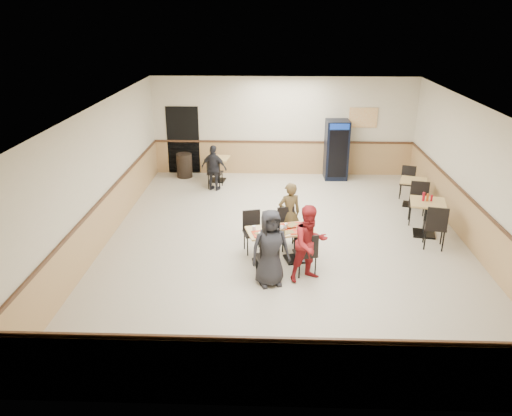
{
  "coord_description": "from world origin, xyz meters",
  "views": [
    {
      "loc": [
        -0.31,
        -10.09,
        4.82
      ],
      "look_at": [
        -0.64,
        -0.5,
        1.0
      ],
      "focal_mm": 35.0,
      "sensor_mm": 36.0,
      "label": 1
    }
  ],
  "objects_px": {
    "lone_diner": "(214,168)",
    "side_table_far": "(413,189)",
    "back_table": "(217,166)",
    "pepsi_cooler": "(336,150)",
    "trash_bin": "(184,165)",
    "diner_woman_left": "(270,248)",
    "main_table": "(280,241)",
    "diner_woman_right": "(310,243)",
    "side_table_near": "(427,213)",
    "diner_man_opposite": "(289,214)"
  },
  "relations": [
    {
      "from": "diner_man_opposite",
      "to": "lone_diner",
      "type": "distance_m",
      "value": 4.0
    },
    {
      "from": "side_table_far",
      "to": "diner_woman_left",
      "type": "bearing_deg",
      "value": -131.34
    },
    {
      "from": "diner_woman_left",
      "to": "back_table",
      "type": "xyz_separation_m",
      "value": [
        -1.64,
        6.05,
        -0.26
      ]
    },
    {
      "from": "side_table_far",
      "to": "main_table",
      "type": "bearing_deg",
      "value": -136.6
    },
    {
      "from": "lone_diner",
      "to": "trash_bin",
      "type": "distance_m",
      "value": 1.6
    },
    {
      "from": "lone_diner",
      "to": "pepsi_cooler",
      "type": "distance_m",
      "value": 3.78
    },
    {
      "from": "diner_man_opposite",
      "to": "pepsi_cooler",
      "type": "relative_size",
      "value": 0.79
    },
    {
      "from": "diner_man_opposite",
      "to": "side_table_far",
      "type": "relative_size",
      "value": 1.71
    },
    {
      "from": "trash_bin",
      "to": "side_table_far",
      "type": "bearing_deg",
      "value": -18.93
    },
    {
      "from": "diner_woman_right",
      "to": "trash_bin",
      "type": "distance_m",
      "value": 7.09
    },
    {
      "from": "main_table",
      "to": "diner_woman_left",
      "type": "height_order",
      "value": "diner_woman_left"
    },
    {
      "from": "diner_woman_left",
      "to": "diner_woman_right",
      "type": "height_order",
      "value": "diner_woman_right"
    },
    {
      "from": "main_table",
      "to": "side_table_far",
      "type": "distance_m",
      "value": 4.82
    },
    {
      "from": "back_table",
      "to": "main_table",
      "type": "bearing_deg",
      "value": -70.39
    },
    {
      "from": "main_table",
      "to": "lone_diner",
      "type": "bearing_deg",
      "value": 97.66
    },
    {
      "from": "main_table",
      "to": "lone_diner",
      "type": "distance_m",
      "value": 4.71
    },
    {
      "from": "side_table_far",
      "to": "pepsi_cooler",
      "type": "distance_m",
      "value": 2.88
    },
    {
      "from": "side_table_near",
      "to": "back_table",
      "type": "relative_size",
      "value": 1.19
    },
    {
      "from": "diner_woman_right",
      "to": "trash_bin",
      "type": "xyz_separation_m",
      "value": [
        -3.43,
        6.2,
        -0.38
      ]
    },
    {
      "from": "diner_woman_left",
      "to": "diner_woman_right",
      "type": "bearing_deg",
      "value": -1.39
    },
    {
      "from": "back_table",
      "to": "pepsi_cooler",
      "type": "distance_m",
      "value": 3.62
    },
    {
      "from": "main_table",
      "to": "diner_woman_right",
      "type": "distance_m",
      "value": 0.92
    },
    {
      "from": "diner_woman_left",
      "to": "side_table_near",
      "type": "distance_m",
      "value": 4.24
    },
    {
      "from": "side_table_near",
      "to": "lone_diner",
      "type": "bearing_deg",
      "value": 150.78
    },
    {
      "from": "main_table",
      "to": "side_table_far",
      "type": "height_order",
      "value": "main_table"
    },
    {
      "from": "main_table",
      "to": "side_table_far",
      "type": "bearing_deg",
      "value": 28.09
    },
    {
      "from": "main_table",
      "to": "side_table_near",
      "type": "distance_m",
      "value": 3.63
    },
    {
      "from": "diner_woman_left",
      "to": "diner_woman_right",
      "type": "relative_size",
      "value": 0.99
    },
    {
      "from": "side_table_near",
      "to": "trash_bin",
      "type": "height_order",
      "value": "side_table_near"
    },
    {
      "from": "back_table",
      "to": "pepsi_cooler",
      "type": "relative_size",
      "value": 0.42
    },
    {
      "from": "diner_woman_right",
      "to": "trash_bin",
      "type": "bearing_deg",
      "value": 92.2
    },
    {
      "from": "diner_woman_left",
      "to": "side_table_near",
      "type": "bearing_deg",
      "value": 16.84
    },
    {
      "from": "side_table_far",
      "to": "trash_bin",
      "type": "relative_size",
      "value": 1.11
    },
    {
      "from": "back_table",
      "to": "trash_bin",
      "type": "bearing_deg",
      "value": 161.67
    },
    {
      "from": "lone_diner",
      "to": "trash_bin",
      "type": "height_order",
      "value": "lone_diner"
    },
    {
      "from": "trash_bin",
      "to": "main_table",
      "type": "bearing_deg",
      "value": -62.27
    },
    {
      "from": "main_table",
      "to": "pepsi_cooler",
      "type": "bearing_deg",
      "value": 57.27
    },
    {
      "from": "lone_diner",
      "to": "trash_bin",
      "type": "xyz_separation_m",
      "value": [
        -1.06,
        1.17,
        -0.29
      ]
    },
    {
      "from": "diner_woman_left",
      "to": "trash_bin",
      "type": "bearing_deg",
      "value": 96.12
    },
    {
      "from": "diner_woman_left",
      "to": "pepsi_cooler",
      "type": "relative_size",
      "value": 0.84
    },
    {
      "from": "lone_diner",
      "to": "pepsi_cooler",
      "type": "height_order",
      "value": "pepsi_cooler"
    },
    {
      "from": "lone_diner",
      "to": "side_table_far",
      "type": "relative_size",
      "value": 1.59
    },
    {
      "from": "side_table_near",
      "to": "trash_bin",
      "type": "xyz_separation_m",
      "value": [
        -6.22,
        4.06,
        -0.17
      ]
    },
    {
      "from": "diner_woman_left",
      "to": "pepsi_cooler",
      "type": "height_order",
      "value": "pepsi_cooler"
    },
    {
      "from": "diner_woman_left",
      "to": "main_table",
      "type": "bearing_deg",
      "value": 60.71
    },
    {
      "from": "diner_woman_right",
      "to": "side_table_near",
      "type": "relative_size",
      "value": 1.67
    },
    {
      "from": "side_table_far",
      "to": "side_table_near",
      "type": "bearing_deg",
      "value": -95.27
    },
    {
      "from": "diner_woman_left",
      "to": "diner_woman_right",
      "type": "distance_m",
      "value": 0.76
    },
    {
      "from": "main_table",
      "to": "side_table_far",
      "type": "relative_size",
      "value": 1.78
    },
    {
      "from": "lone_diner",
      "to": "side_table_near",
      "type": "height_order",
      "value": "lone_diner"
    }
  ]
}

